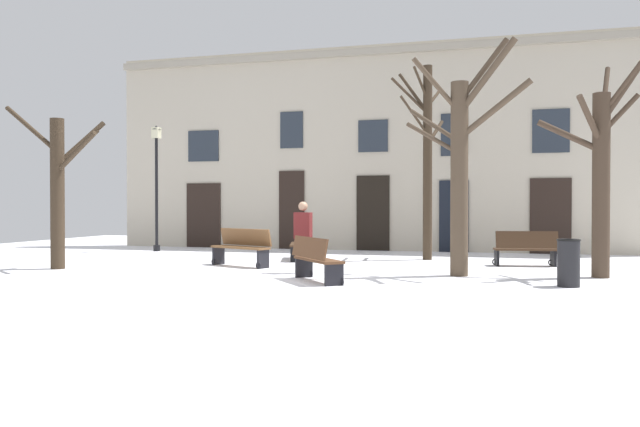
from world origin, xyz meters
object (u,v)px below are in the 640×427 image
object	(u,v)px
tree_right_of_center	(59,185)
tree_left_of_center	(601,171)
litter_bin	(569,263)
bench_by_litter_bin	(525,249)
bench_near_center_tree	(315,259)
tree_near_facade	(461,164)
streetlamp	(156,175)
bench_back_to_back_left	(301,244)
tree_foreground	(427,155)
bench_near_lamp	(242,247)
person_by_shop_door	(303,234)

from	to	relation	value
tree_right_of_center	tree_left_of_center	size ratio (longest dim) A/B	0.81
litter_bin	bench_by_litter_bin	world-z (taller)	litter_bin
litter_bin	bench_near_center_tree	bearing A→B (deg)	-174.51
tree_right_of_center	tree_near_facade	bearing A→B (deg)	5.79
litter_bin	streetlamp	bearing A→B (deg)	153.53
tree_right_of_center	bench_back_to_back_left	size ratio (longest dim) A/B	2.33
bench_back_to_back_left	tree_foreground	bearing A→B (deg)	89.88
tree_right_of_center	bench_near_lamp	xyz separation A→B (m)	(4.04, 1.73, -1.52)
bench_back_to_back_left	streetlamp	bearing A→B (deg)	-123.68
bench_back_to_back_left	litter_bin	bearing A→B (deg)	41.82
bench_by_litter_bin	tree_left_of_center	bearing A→B (deg)	114.35
tree_right_of_center	bench_by_litter_bin	size ratio (longest dim) A/B	2.51
streetlamp	person_by_shop_door	bearing A→B (deg)	-37.63
streetlamp	tree_near_facade	bearing A→B (deg)	-25.20
tree_left_of_center	tree_right_of_center	bearing A→B (deg)	-173.49
streetlamp	bench_by_litter_bin	size ratio (longest dim) A/B	2.64
tree_near_facade	tree_left_of_center	world-z (taller)	tree_near_facade
tree_near_facade	litter_bin	size ratio (longest dim) A/B	5.65
tree_right_of_center	bench_by_litter_bin	world-z (taller)	tree_right_of_center
litter_bin	bench_near_center_tree	distance (m)	4.85
tree_near_facade	tree_left_of_center	bearing A→B (deg)	8.84
tree_left_of_center	tree_foreground	bearing A→B (deg)	139.33
tree_right_of_center	bench_near_lamp	world-z (taller)	tree_right_of_center
tree_foreground	bench_near_center_tree	bearing A→B (deg)	-107.21
streetlamp	bench_by_litter_bin	bearing A→B (deg)	-10.51
tree_foreground	bench_by_litter_bin	size ratio (longest dim) A/B	3.43
bench_near_center_tree	bench_back_to_back_left	world-z (taller)	same
bench_back_to_back_left	tree_right_of_center	bearing A→B (deg)	-67.52
litter_bin	bench_near_center_tree	size ratio (longest dim) A/B	0.58
tree_foreground	bench_near_lamp	world-z (taller)	tree_foreground
bench_back_to_back_left	bench_near_center_tree	bearing A→B (deg)	4.53
bench_by_litter_bin	streetlamp	bearing A→B (deg)	-18.94
tree_left_of_center	person_by_shop_door	world-z (taller)	tree_left_of_center
bench_by_litter_bin	litter_bin	bearing A→B (deg)	89.26
tree_right_of_center	tree_left_of_center	xyz separation A→B (m)	(12.34, 1.41, 0.25)
tree_near_facade	bench_back_to_back_left	bearing A→B (deg)	147.13
tree_right_of_center	tree_foreground	distance (m)	9.71
tree_foreground	bench_back_to_back_left	world-z (taller)	tree_foreground
tree_right_of_center	tree_near_facade	size ratio (longest dim) A/B	0.78
tree_foreground	bench_back_to_back_left	xyz separation A→B (m)	(-3.43, -0.94, -2.51)
tree_foreground	streetlamp	world-z (taller)	tree_foreground
tree_right_of_center	bench_near_center_tree	xyz separation A→B (m)	(6.65, -0.79, -1.56)
tree_foreground	tree_near_facade	bearing A→B (deg)	-74.47
tree_near_facade	bench_near_center_tree	distance (m)	3.85
tree_foreground	streetlamp	size ratio (longest dim) A/B	1.30
tree_right_of_center	bench_back_to_back_left	xyz separation A→B (m)	(4.96, 3.87, -1.57)
tree_foreground	bench_back_to_back_left	distance (m)	4.35
tree_right_of_center	bench_by_litter_bin	bearing A→B (deg)	17.98
litter_bin	bench_back_to_back_left	world-z (taller)	litter_bin
litter_bin	bench_near_lamp	size ratio (longest dim) A/B	0.51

